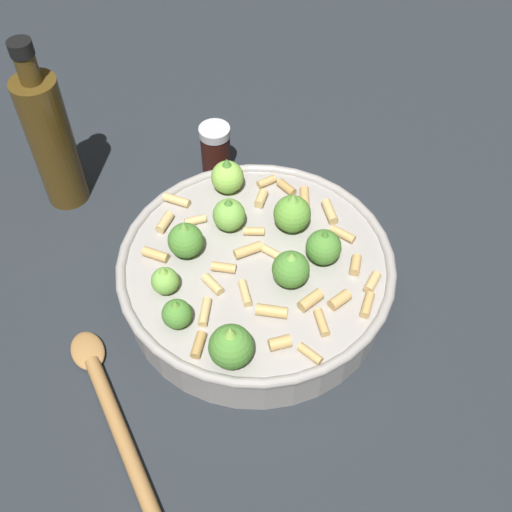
% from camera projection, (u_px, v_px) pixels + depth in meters
% --- Properties ---
extents(ground_plane, '(2.40, 2.40, 0.00)m').
position_uv_depth(ground_plane, '(256.00, 292.00, 0.75)').
color(ground_plane, '#23282D').
extents(cooking_pan, '(0.32, 0.32, 0.12)m').
position_uv_depth(cooking_pan, '(255.00, 273.00, 0.72)').
color(cooking_pan, '#9E9993').
rests_on(cooking_pan, ground).
extents(pepper_shaker, '(0.04, 0.04, 0.08)m').
position_uv_depth(pepper_shaker, '(216.00, 150.00, 0.85)').
color(pepper_shaker, '#33140F').
rests_on(pepper_shaker, ground).
extents(olive_oil_bottle, '(0.06, 0.06, 0.24)m').
position_uv_depth(olive_oil_bottle, '(51.00, 140.00, 0.77)').
color(olive_oil_bottle, '#4C3814').
rests_on(olive_oil_bottle, ground).
extents(wooden_spoon, '(0.23, 0.12, 0.02)m').
position_uv_depth(wooden_spoon, '(112.00, 410.00, 0.65)').
color(wooden_spoon, '#9E703D').
rests_on(wooden_spoon, ground).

